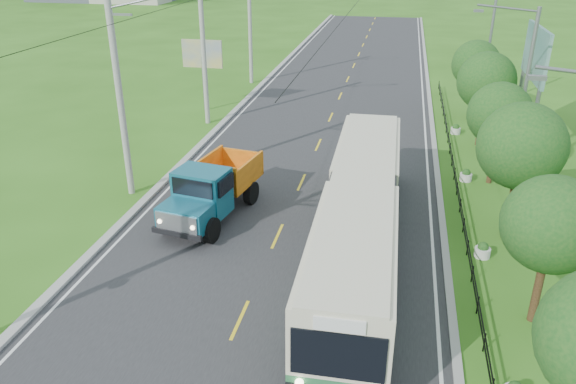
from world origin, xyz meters
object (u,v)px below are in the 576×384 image
(streetlight_mid, at_px, (521,93))
(streetlight_far, at_px, (487,44))
(pole_mid, at_px, (204,49))
(planter_far, at_px, (456,130))
(planter_mid, at_px, (466,176))
(tree_fifth, at_px, (487,84))
(billboard_left, at_px, (202,58))
(tree_fourth, at_px, (500,117))
(planter_near, at_px, (483,251))
(pole_far, at_px, (250,24))
(tree_third, at_px, (522,150))
(bus, at_px, (361,212))
(dump_truck, at_px, (212,187))
(pole_near, at_px, (120,95))
(tree_back, at_px, (476,66))
(tree_second, at_px, (552,228))
(billboard_right, at_px, (535,61))

(streetlight_mid, xyz_separation_m, streetlight_far, (0.00, 14.00, 0.00))
(pole_mid, relative_size, planter_far, 14.93)
(streetlight_far, distance_m, planter_mid, 14.88)
(tree_fifth, height_order, billboard_left, tree_fifth)
(tree_fourth, xyz_separation_m, billboard_left, (-19.36, 9.86, 0.28))
(streetlight_mid, bearing_deg, planter_near, -104.32)
(streetlight_far, bearing_deg, pole_far, 165.19)
(tree_third, bearing_deg, bus, -154.16)
(planter_mid, relative_size, dump_truck, 0.10)
(planter_mid, bearing_deg, pole_near, -163.48)
(planter_near, bearing_deg, pole_near, 169.91)
(pole_mid, distance_m, planter_far, 17.56)
(tree_back, relative_size, planter_near, 8.21)
(tree_second, distance_m, billboard_left, 29.20)
(planter_mid, xyz_separation_m, bus, (-4.99, -8.89, 1.73))
(pole_mid, xyz_separation_m, bus, (11.87, -15.89, -3.08))
(planter_near, bearing_deg, tree_second, -71.97)
(tree_back, relative_size, planter_far, 8.21)
(streetlight_far, xyz_separation_m, dump_truck, (-14.00, -20.68, -3.39))
(tree_fourth, bearing_deg, tree_fifth, 90.00)
(streetlight_mid, bearing_deg, tree_second, -93.79)
(billboard_left, height_order, billboard_right, billboard_right)
(planter_near, bearing_deg, tree_third, 59.59)
(pole_far, height_order, dump_truck, pole_far)
(streetlight_mid, height_order, billboard_right, streetlight_mid)
(tree_fourth, height_order, billboard_left, tree_fourth)
(streetlight_far, height_order, bus, streetlight_far)
(tree_back, height_order, billboard_left, tree_back)
(tree_fifth, bearing_deg, planter_near, -95.08)
(tree_second, distance_m, tree_third, 6.02)
(tree_back, distance_m, billboard_left, 19.48)
(planter_far, distance_m, billboard_right, 6.58)
(tree_third, bearing_deg, tree_back, 90.00)
(pole_mid, relative_size, tree_third, 1.67)
(planter_near, relative_size, planter_mid, 1.00)
(bus, bearing_deg, planter_far, 72.74)
(pole_near, relative_size, tree_third, 1.67)
(billboard_left, bearing_deg, dump_truck, -69.78)
(tree_second, height_order, billboard_left, tree_second)
(streetlight_far, bearing_deg, planter_far, -108.80)
(pole_mid, bearing_deg, planter_mid, -22.54)
(streetlight_far, bearing_deg, tree_fourth, -93.25)
(billboard_right, bearing_deg, tree_fourth, -112.64)
(pole_far, relative_size, tree_second, 1.89)
(tree_third, distance_m, dump_truck, 13.47)
(tree_fifth, relative_size, tree_back, 1.05)
(streetlight_far, relative_size, bus, 0.52)
(dump_truck, bearing_deg, billboard_left, 119.93)
(streetlight_far, xyz_separation_m, bus, (-7.04, -22.89, -2.89))
(pole_mid, xyz_separation_m, streetlight_far, (18.90, 7.00, -0.19))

